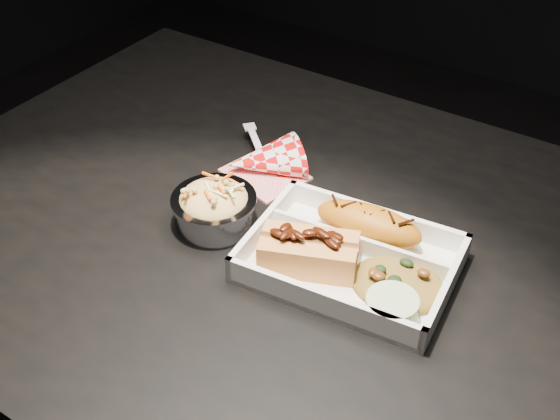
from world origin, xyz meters
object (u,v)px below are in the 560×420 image
object	(u,v)px
food_tray	(351,262)
fried_pastry	(368,224)
dining_table	(314,290)
foil_coleslaw_cup	(214,205)
hotdog	(309,250)
napkin_fork	(263,161)

from	to	relation	value
food_tray	fried_pastry	world-z (taller)	fried_pastry
dining_table	foil_coleslaw_cup	bearing A→B (deg)	-160.58
dining_table	foil_coleslaw_cup	world-z (taller)	foil_coleslaw_cup
hotdog	foil_coleslaw_cup	distance (m)	0.15
dining_table	foil_coleslaw_cup	size ratio (longest dim) A/B	10.66
fried_pastry	foil_coleslaw_cup	distance (m)	0.20
napkin_fork	food_tray	bearing A→B (deg)	13.34
dining_table	napkin_fork	size ratio (longest dim) A/B	7.80
fried_pastry	hotdog	bearing A→B (deg)	-112.95
food_tray	napkin_fork	xyz separation A→B (m)	(-0.21, 0.12, 0.01)
foil_coleslaw_cup	napkin_fork	bearing A→B (deg)	97.14
food_tray	dining_table	bearing A→B (deg)	154.76
napkin_fork	fried_pastry	bearing A→B (deg)	25.66
hotdog	napkin_fork	size ratio (longest dim) A/B	0.85
hotdog	foil_coleslaw_cup	bearing A→B (deg)	155.32
napkin_fork	foil_coleslaw_cup	bearing A→B (deg)	-40.55
hotdog	fried_pastry	bearing A→B (deg)	45.25
dining_table	hotdog	bearing A→B (deg)	-69.15
dining_table	food_tray	bearing A→B (deg)	-19.44
dining_table	foil_coleslaw_cup	distance (m)	0.18
dining_table	food_tray	world-z (taller)	food_tray
fried_pastry	foil_coleslaw_cup	world-z (taller)	foil_coleslaw_cup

